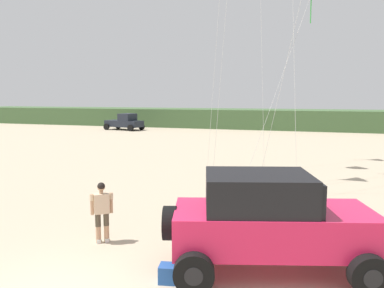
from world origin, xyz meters
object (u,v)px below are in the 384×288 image
(jeep, at_px, (270,220))
(distant_pickup, at_px, (125,122))
(person_watching, at_px, (102,209))
(cooler_box, at_px, (172,274))

(jeep, height_order, distant_pickup, jeep)
(jeep, relative_size, person_watching, 3.01)
(jeep, height_order, cooler_box, jeep)
(person_watching, height_order, distant_pickup, distant_pickup)
(jeep, distance_m, distant_pickup, 38.62)
(jeep, relative_size, cooler_box, 8.96)
(person_watching, relative_size, cooler_box, 2.98)
(jeep, xyz_separation_m, cooler_box, (-1.89, -1.18, -1.01))
(cooler_box, bearing_deg, distant_pickup, 108.61)
(jeep, bearing_deg, cooler_box, -147.94)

